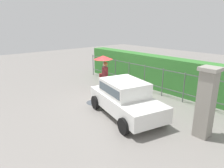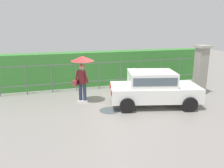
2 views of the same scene
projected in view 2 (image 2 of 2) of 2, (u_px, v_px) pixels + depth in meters
The scene contains 7 objects.
ground_plane at pixel (115, 103), 10.05m from camera, with size 40.00×40.00×0.00m, color gray.
car at pixel (153, 87), 9.57m from camera, with size 3.98×2.54×1.48m.
pedestrian at pixel (82, 68), 9.69m from camera, with size 1.00×1.00×2.08m.
gate_pillar at pixel (201, 70), 11.01m from camera, with size 0.60×0.60×2.42m.
fence_section at pixel (110, 73), 12.21m from camera, with size 11.10×0.05×1.50m.
hedge_row at pixel (106, 68), 13.05m from camera, with size 12.05×0.90×1.90m, color #387F33.
puddle_near at pixel (110, 110), 9.12m from camera, with size 0.83×0.83×0.00m, color #4C545B.
Camera 2 is at (-2.82, -9.08, 3.35)m, focal length 36.14 mm.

